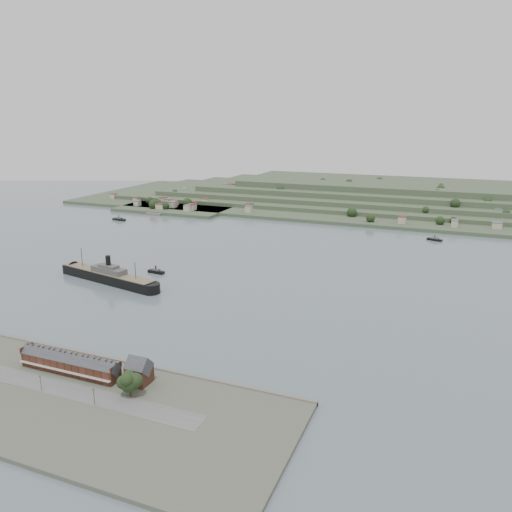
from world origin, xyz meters
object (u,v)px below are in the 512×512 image
at_px(terrace_row, 70,363).
at_px(tugboat, 156,271).
at_px(steamship, 105,275).
at_px(fig_tree, 129,382).
at_px(gabled_building, 139,371).

relative_size(terrace_row, tugboat, 3.71).
bearing_deg(steamship, terrace_row, -58.10).
relative_size(tugboat, fig_tree, 1.22).
bearing_deg(fig_tree, gabled_building, 104.62).
xyz_separation_m(terrace_row, steamship, (-78.94, 126.80, -2.13)).
distance_m(gabled_building, steamship, 169.25).
bearing_deg(gabled_building, steamship, 133.48).
bearing_deg(fig_tree, steamship, 131.63).
relative_size(gabled_building, tugboat, 0.94).
xyz_separation_m(terrace_row, fig_tree, (40.53, -7.60, 2.65)).
xyz_separation_m(steamship, tugboat, (24.93, 32.20, -3.10)).
bearing_deg(terrace_row, steamship, 121.90).
xyz_separation_m(steamship, fig_tree, (119.47, -134.40, 4.78)).
distance_m(gabled_building, fig_tree, 12.08).
relative_size(steamship, tugboat, 7.04).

